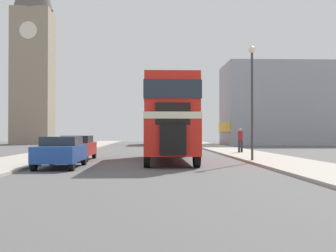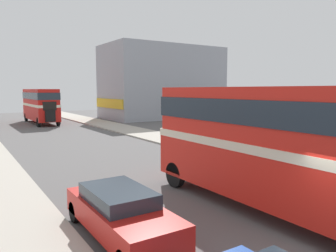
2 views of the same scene
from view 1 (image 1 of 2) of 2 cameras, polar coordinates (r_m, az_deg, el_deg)
name	(u,v)px [view 1 (image 1 of 2)]	position (r m, az deg, el deg)	size (l,w,h in m)	color
ground_plane	(149,165)	(21.95, -2.38, -4.81)	(120.00, 120.00, 0.00)	#565454
sidewalk_right	(291,164)	(22.94, 14.78, -4.46)	(3.50, 120.00, 0.12)	#A8A093
sidewalk_left	(3,164)	(22.99, -19.51, -4.43)	(3.50, 120.00, 0.12)	#A8A093
double_decker_bus	(168,115)	(24.94, 0.00, 1.39)	(2.49, 10.87, 4.18)	red
bus_distant	(156,125)	(59.85, -1.42, 0.07)	(2.42, 9.69, 4.15)	red
car_parked_near	(61,151)	(20.88, -12.89, -3.02)	(1.70, 4.35, 1.35)	#1E479E
car_parked_mid	(77,147)	(26.51, -11.04, -2.55)	(1.68, 4.52, 1.36)	red
pedestrian_walking	(240,139)	(33.96, 8.81, -1.53)	(0.35, 0.35, 1.74)	#282833
street_lamp	(252,85)	(24.46, 10.21, 4.89)	(0.36, 0.36, 5.86)	#38383D
church_tower	(33,37)	(67.13, -16.12, 10.42)	(5.33, 5.33, 28.53)	gray
shop_building_block	(290,105)	(62.11, 14.60, 2.52)	(16.94, 9.30, 10.27)	#999EA8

